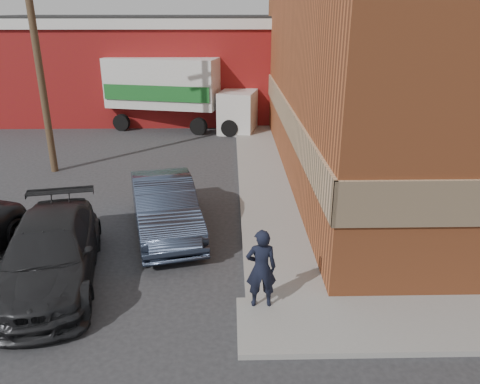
# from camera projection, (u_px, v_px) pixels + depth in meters

# --- Properties ---
(ground) EXTENTS (90.00, 90.00, 0.00)m
(ground) POSITION_uv_depth(u_px,v_px,m) (259.00, 302.00, 10.14)
(ground) COLOR #28282B
(ground) RESTS_ON ground
(brick_building) EXTENTS (14.25, 18.25, 9.36)m
(brick_building) POSITION_uv_depth(u_px,v_px,m) (479.00, 46.00, 16.98)
(brick_building) COLOR #AD552C
(brick_building) RESTS_ON ground
(sidewalk_west) EXTENTS (1.80, 18.00, 0.12)m
(sidewalk_west) POSITION_uv_depth(u_px,v_px,m) (261.00, 168.00, 18.51)
(sidewalk_west) COLOR gray
(sidewalk_west) RESTS_ON ground
(warehouse) EXTENTS (16.30, 8.30, 5.60)m
(warehouse) POSITION_uv_depth(u_px,v_px,m) (138.00, 66.00, 27.61)
(warehouse) COLOR maroon
(warehouse) RESTS_ON ground
(utility_pole) EXTENTS (2.00, 0.26, 9.00)m
(utility_pole) POSITION_uv_depth(u_px,v_px,m) (36.00, 45.00, 16.63)
(utility_pole) COLOR brown
(utility_pole) RESTS_ON ground
(man) EXTENTS (0.65, 0.44, 1.74)m
(man) POSITION_uv_depth(u_px,v_px,m) (261.00, 268.00, 9.55)
(man) COLOR black
(man) RESTS_ON sidewalk_south
(sedan) EXTENTS (2.72, 4.96, 1.55)m
(sedan) POSITION_uv_depth(u_px,v_px,m) (165.00, 206.00, 13.12)
(sedan) COLOR #2C3549
(sedan) RESTS_ON ground
(suv_b) EXTENTS (2.97, 5.35, 1.46)m
(suv_b) POSITION_uv_depth(u_px,v_px,m) (50.00, 253.00, 10.65)
(suv_b) COLOR black
(suv_b) RESTS_ON ground
(box_truck) EXTENTS (7.72, 3.82, 3.66)m
(box_truck) POSITION_uv_depth(u_px,v_px,m) (177.00, 89.00, 24.04)
(box_truck) COLOR silver
(box_truck) RESTS_ON ground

